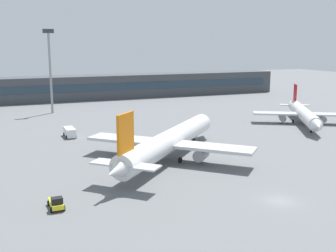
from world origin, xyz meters
TOP-DOWN VIEW (x-y plane):
  - ground_plane at (0.00, 40.00)m, footprint 400.00×400.00m
  - terminal_building at (0.00, 114.52)m, footprint 152.05×12.13m
  - airplane_near at (-5.46, 25.32)m, footprint 34.37×34.89m
  - airplane_mid at (39.45, 42.81)m, footprint 24.48×33.66m
  - baggage_tug_yellow at (-28.41, 8.54)m, footprint 1.93×3.65m
  - service_van_white at (-19.99, 50.60)m, footprint 2.40×5.24m
  - floodlight_tower_west at (-19.52, 86.40)m, footprint 3.20×0.80m

SIDE VIEW (x-z plane):
  - ground_plane at x=0.00m, z-range 0.00..0.00m
  - baggage_tug_yellow at x=-28.41m, z-range -0.08..1.67m
  - service_van_white at x=-19.99m, z-range 0.07..2.15m
  - airplane_mid at x=39.45m, z-range -1.80..7.41m
  - airplane_near at x=-5.46m, z-range -2.18..9.01m
  - terminal_building at x=0.00m, z-range 0.00..9.00m
  - floodlight_tower_west at x=-19.52m, z-range 2.01..27.15m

